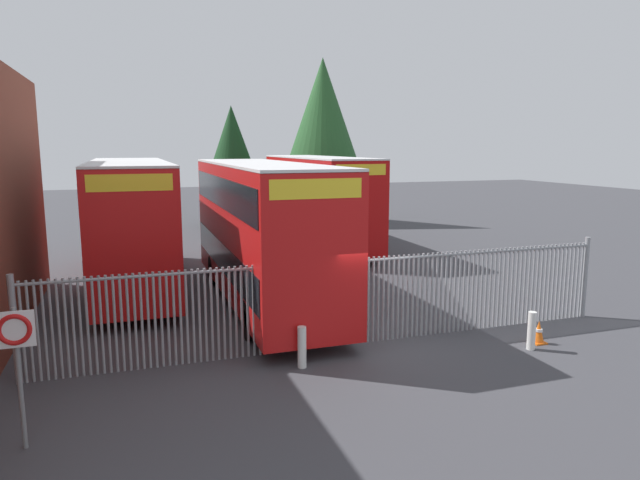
% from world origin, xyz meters
% --- Properties ---
extents(ground_plane, '(100.00, 100.00, 0.00)m').
position_xyz_m(ground_plane, '(0.00, 8.00, 0.00)').
color(ground_plane, '#3D3D42').
extents(palisade_fence, '(14.92, 0.14, 2.35)m').
position_xyz_m(palisade_fence, '(-0.64, 0.00, 1.18)').
color(palisade_fence, gray).
rests_on(palisade_fence, ground).
extents(double_decker_bus_near_gate, '(2.54, 10.81, 4.42)m').
position_xyz_m(double_decker_bus_near_gate, '(-1.76, 4.48, 2.42)').
color(double_decker_bus_near_gate, red).
rests_on(double_decker_bus_near_gate, ground).
extents(double_decker_bus_behind_fence_left, '(2.54, 10.81, 4.42)m').
position_xyz_m(double_decker_bus_behind_fence_left, '(-5.60, 8.00, 2.42)').
color(double_decker_bus_behind_fence_left, red).
rests_on(double_decker_bus_behind_fence_left, ground).
extents(double_decker_bus_behind_fence_right, '(2.54, 10.81, 4.42)m').
position_xyz_m(double_decker_bus_behind_fence_right, '(3.13, 13.54, 2.42)').
color(double_decker_bus_behind_fence_right, '#B70C0C').
rests_on(double_decker_bus_behind_fence_right, ground).
extents(bollard_near_left, '(0.20, 0.20, 0.95)m').
position_xyz_m(bollard_near_left, '(-2.15, -1.06, 0.47)').
color(bollard_near_left, silver).
rests_on(bollard_near_left, ground).
extents(bollard_center_front, '(0.20, 0.20, 0.95)m').
position_xyz_m(bollard_center_front, '(3.49, -1.78, 0.47)').
color(bollard_center_front, silver).
rests_on(bollard_center_front, ground).
extents(traffic_cone_by_gate, '(0.34, 0.34, 0.59)m').
position_xyz_m(traffic_cone_by_gate, '(3.97, -1.47, 0.29)').
color(traffic_cone_by_gate, orange).
rests_on(traffic_cone_by_gate, ground).
extents(speed_limit_sign_post, '(0.60, 0.14, 2.40)m').
position_xyz_m(speed_limit_sign_post, '(-7.49, -2.93, 1.78)').
color(speed_limit_sign_post, slate).
rests_on(speed_limit_sign_post, ground).
extents(tree_tall_back, '(5.52, 5.52, 10.43)m').
position_xyz_m(tree_tall_back, '(6.38, 22.18, 6.48)').
color(tree_tall_back, '#4C3823').
rests_on(tree_tall_back, ground).
extents(tree_short_side, '(3.77, 3.77, 7.38)m').
position_xyz_m(tree_short_side, '(0.55, 22.42, 4.68)').
color(tree_short_side, '#4C3823').
rests_on(tree_short_side, ground).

